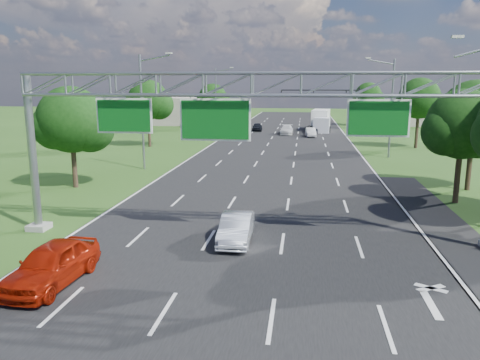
% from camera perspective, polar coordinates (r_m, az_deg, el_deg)
% --- Properties ---
extents(ground, '(220.00, 220.00, 0.00)m').
position_cam_1_polar(ground, '(40.71, 3.88, 0.96)').
color(ground, '#254815').
rests_on(ground, ground).
extents(road, '(18.00, 180.00, 0.02)m').
position_cam_1_polar(road, '(40.71, 3.88, 0.96)').
color(road, black).
rests_on(road, ground).
extents(road_flare, '(3.00, 30.00, 0.02)m').
position_cam_1_polar(road_flare, '(26.17, 24.26, -6.12)').
color(road_flare, black).
rests_on(road_flare, ground).
extents(sign_gantry, '(23.50, 1.00, 9.56)m').
position_cam_1_polar(sign_gantry, '(22.05, 1.70, 10.01)').
color(sign_gantry, gray).
rests_on(sign_gantry, ground).
extents(traffic_signal, '(12.21, 0.24, 7.00)m').
position_cam_1_polar(traffic_signal, '(75.11, 11.61, 9.59)').
color(traffic_signal, black).
rests_on(traffic_signal, ground).
extents(streetlight_l_near, '(2.97, 0.22, 10.16)m').
position_cam_1_polar(streetlight_l_near, '(42.34, -11.64, 8.77)').
color(streetlight_l_near, gray).
rests_on(streetlight_l_near, ground).
extents(streetlight_l_far, '(2.97, 0.22, 10.16)m').
position_cam_1_polar(streetlight_l_far, '(76.24, -2.83, 10.15)').
color(streetlight_l_far, gray).
rests_on(streetlight_l_far, ground).
extents(streetlight_r_mid, '(2.97, 0.22, 10.16)m').
position_cam_1_polar(streetlight_r_mid, '(50.70, 17.80, 8.88)').
color(streetlight_r_mid, gray).
rests_on(streetlight_r_mid, ground).
extents(tree_verge_la, '(5.76, 4.80, 7.40)m').
position_cam_1_polar(tree_verge_la, '(36.12, -19.74, 6.57)').
color(tree_verge_la, '#2D2116').
rests_on(tree_verge_la, ground).
extents(tree_verge_lb, '(5.76, 4.80, 8.06)m').
position_cam_1_polar(tree_verge_lb, '(58.06, -11.05, 9.33)').
color(tree_verge_lb, '#2D2116').
rests_on(tree_verge_lb, ground).
extents(tree_verge_lc, '(5.76, 4.80, 7.62)m').
position_cam_1_polar(tree_verge_lc, '(81.50, -3.30, 9.81)').
color(tree_verge_lc, '#2D2116').
rests_on(tree_verge_lc, ground).
extents(tree_verge_rd, '(5.76, 4.80, 8.28)m').
position_cam_1_polar(tree_verge_rd, '(59.51, 21.07, 9.04)').
color(tree_verge_rd, '#2D2116').
rests_on(tree_verge_rd, ground).
extents(tree_verge_re, '(5.76, 4.80, 7.84)m').
position_cam_1_polar(tree_verge_re, '(88.72, 15.39, 9.71)').
color(tree_verge_re, '#2D2116').
rests_on(tree_verge_re, ground).
extents(building_left, '(14.00, 10.00, 5.00)m').
position_cam_1_polar(building_left, '(91.45, -7.97, 8.36)').
color(building_left, gray).
rests_on(building_left, ground).
extents(building_right, '(12.00, 9.00, 4.00)m').
position_cam_1_polar(building_right, '(94.52, 21.00, 7.51)').
color(building_right, gray).
rests_on(building_right, ground).
extents(red_coupe, '(2.21, 4.85, 1.61)m').
position_cam_1_polar(red_coupe, '(19.38, -21.97, -9.49)').
color(red_coupe, '#A11A07').
rests_on(red_coupe, ground).
extents(silver_sedan, '(1.54, 4.15, 1.36)m').
position_cam_1_polar(silver_sedan, '(22.68, -0.48, -5.91)').
color(silver_sedan, silver).
rests_on(silver_sedan, ground).
extents(car_queue_a, '(1.93, 4.68, 1.35)m').
position_cam_1_polar(car_queue_a, '(72.02, 5.72, 6.11)').
color(car_queue_a, silver).
rests_on(car_queue_a, ground).
extents(car_queue_b, '(2.00, 4.13, 1.13)m').
position_cam_1_polar(car_queue_b, '(74.25, 8.67, 6.11)').
color(car_queue_b, black).
rests_on(car_queue_b, ground).
extents(car_queue_c, '(1.73, 3.91, 1.31)m').
position_cam_1_polar(car_queue_c, '(76.67, 2.12, 6.47)').
color(car_queue_c, black).
rests_on(car_queue_c, ground).
extents(car_queue_d, '(1.65, 3.99, 1.28)m').
position_cam_1_polar(car_queue_d, '(69.11, 8.61, 5.78)').
color(car_queue_d, silver).
rests_on(car_queue_d, ground).
extents(box_truck, '(3.31, 9.17, 3.38)m').
position_cam_1_polar(box_truck, '(78.29, 9.83, 7.13)').
color(box_truck, white).
rests_on(box_truck, ground).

